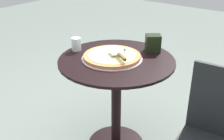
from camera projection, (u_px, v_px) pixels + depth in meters
patio_table at (116, 86)px, 1.98m from camera, size 0.80×0.80×0.75m
pizza_on_tray at (112, 56)px, 1.88m from camera, size 0.42×0.42×0.05m
pizza_server at (119, 55)px, 1.82m from camera, size 0.15×0.21×0.02m
drinking_cup at (76, 44)px, 2.01m from camera, size 0.07×0.07×0.10m
napkin_dispenser at (153, 43)px, 1.99m from camera, size 0.13×0.14×0.12m
patio_chair_near at (215, 136)px, 1.50m from camera, size 0.41×0.41×0.88m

